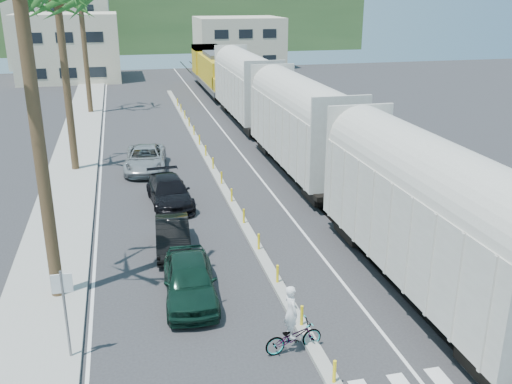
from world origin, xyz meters
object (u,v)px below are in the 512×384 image
(car_second, at_px, (173,236))
(cyclist, at_px, (293,331))
(street_sign, at_px, (64,303))
(car_lead, at_px, (190,280))

(car_second, bearing_deg, cyclist, -67.12)
(street_sign, relative_size, car_lead, 0.64)
(car_lead, bearing_deg, street_sign, -141.85)
(cyclist, bearing_deg, car_second, 11.64)
(street_sign, xyz_separation_m, car_lead, (3.97, 2.78, -1.19))
(car_lead, distance_m, car_second, 4.30)
(street_sign, bearing_deg, car_lead, 35.03)
(car_lead, distance_m, cyclist, 4.73)
(car_lead, height_order, cyclist, cyclist)
(cyclist, bearing_deg, car_lead, 26.86)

